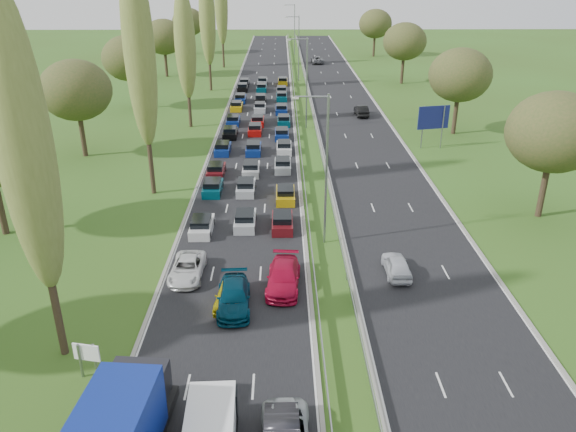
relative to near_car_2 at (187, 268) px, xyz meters
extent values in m
plane|color=#354F18|center=(10.20, 42.41, -0.70)|extent=(260.00, 260.00, 0.00)
cube|color=black|center=(3.45, 44.91, -0.70)|extent=(10.50, 215.00, 0.04)
cube|color=black|center=(16.95, 44.91, -0.70)|extent=(10.50, 215.00, 0.04)
cube|color=gray|center=(9.05, 44.91, -0.15)|extent=(0.06, 215.00, 0.32)
cube|color=gray|center=(11.35, 44.91, -0.15)|extent=(0.06, 215.00, 0.32)
cylinder|color=gray|center=(10.20, 5.41, 5.30)|extent=(0.18, 0.18, 12.00)
cylinder|color=gray|center=(10.20, 40.41, 5.30)|extent=(0.18, 0.18, 12.00)
cylinder|color=gray|center=(10.20, 75.41, 5.30)|extent=(0.18, 0.18, 12.00)
cylinder|color=gray|center=(10.20, 110.41, 5.30)|extent=(0.18, 0.18, 12.00)
cylinder|color=#2D2116|center=(-5.80, -8.59, 2.90)|extent=(0.44, 0.44, 7.20)
ellipsoid|color=olive|center=(-5.80, -8.59, 11.70)|extent=(2.80, 2.80, 16.00)
cylinder|color=#2D2116|center=(-5.80, 16.41, 3.26)|extent=(0.44, 0.44, 7.92)
ellipsoid|color=olive|center=(-5.80, 16.41, 12.94)|extent=(2.80, 2.80, 17.60)
cylinder|color=#2D2116|center=(-5.80, 41.41, 2.54)|extent=(0.44, 0.44, 6.48)
ellipsoid|color=olive|center=(-5.80, 41.41, 10.46)|extent=(2.80, 2.80, 14.40)
cylinder|color=#2D2116|center=(-5.80, 66.41, 2.90)|extent=(0.44, 0.44, 7.20)
ellipsoid|color=olive|center=(-5.80, 66.41, 11.70)|extent=(2.80, 2.80, 16.00)
cylinder|color=#2D2116|center=(-5.80, 91.41, 3.26)|extent=(0.44, 0.44, 7.92)
ellipsoid|color=olive|center=(-5.80, 91.41, 12.94)|extent=(2.80, 2.80, 17.60)
cylinder|color=#2D2116|center=(-16.30, 7.41, 1.72)|extent=(0.56, 0.56, 4.84)
cylinder|color=#2D2116|center=(-16.30, 28.41, 1.72)|extent=(0.56, 0.56, 4.84)
ellipsoid|color=#38471E|center=(-16.30, 28.41, 7.00)|extent=(8.00, 8.00, 6.80)
cylinder|color=#2D2116|center=(-16.30, 52.41, 1.72)|extent=(0.56, 0.56, 4.84)
ellipsoid|color=#38471E|center=(-16.30, 52.41, 7.00)|extent=(8.00, 8.00, 6.80)
cylinder|color=#2D2116|center=(-16.30, 80.41, 1.72)|extent=(0.56, 0.56, 4.84)
ellipsoid|color=#38471E|center=(-16.30, 80.41, 7.00)|extent=(8.00, 8.00, 6.80)
cylinder|color=#2D2116|center=(-16.30, 112.41, 1.72)|extent=(0.56, 0.56, 4.84)
ellipsoid|color=#38471E|center=(-16.30, 112.41, 7.00)|extent=(8.00, 8.00, 6.80)
cylinder|color=#2D2116|center=(29.70, 10.41, 1.72)|extent=(0.56, 0.56, 4.84)
ellipsoid|color=#38471E|center=(29.70, 10.41, 7.00)|extent=(8.00, 8.00, 6.80)
cylinder|color=#2D2116|center=(29.70, 37.41, 1.72)|extent=(0.56, 0.56, 4.84)
ellipsoid|color=#38471E|center=(29.70, 37.41, 7.00)|extent=(8.00, 8.00, 6.80)
cylinder|color=#2D2116|center=(29.70, 72.41, 1.72)|extent=(0.56, 0.56, 4.84)
ellipsoid|color=#38471E|center=(29.70, 72.41, 7.00)|extent=(8.00, 8.00, 6.80)
cylinder|color=#2D2116|center=(29.70, 107.41, 1.72)|extent=(0.56, 0.56, 4.84)
ellipsoid|color=#38471E|center=(29.70, 107.41, 7.00)|extent=(8.00, 8.00, 6.80)
cube|color=silver|center=(0.07, 7.46, -0.26)|extent=(1.75, 4.00, 0.80)
cube|color=#053F4C|center=(0.00, 16.41, -0.26)|extent=(1.75, 4.00, 0.80)
cube|color=#590F14|center=(-0.20, 21.42, -0.26)|extent=(1.75, 4.00, 0.80)
cube|color=navy|center=(-0.22, 29.28, -0.26)|extent=(1.75, 4.00, 0.80)
cube|color=black|center=(0.12, 36.15, -0.26)|extent=(1.75, 4.00, 0.80)
cube|color=navy|center=(0.03, 42.37, -0.26)|extent=(1.75, 4.00, 0.80)
cube|color=#BF990C|center=(-0.14, 51.30, -0.26)|extent=(1.75, 4.00, 0.80)
cube|color=navy|center=(0.10, 56.89, -0.26)|extent=(1.75, 4.00, 0.80)
cube|color=black|center=(-0.08, 65.84, -0.26)|extent=(1.75, 4.00, 0.80)
cube|color=black|center=(-0.02, 70.41, -0.26)|extent=(1.75, 4.00, 0.80)
cube|color=#B2B7BC|center=(3.63, 8.60, -0.26)|extent=(1.75, 4.00, 0.80)
cube|color=#B2B7BC|center=(3.26, 16.46, -0.26)|extent=(1.75, 4.00, 0.80)
cube|color=silver|center=(3.51, 21.90, -0.26)|extent=(1.75, 4.00, 0.80)
cube|color=navy|center=(3.45, 29.23, -0.26)|extent=(1.75, 4.00, 0.80)
cube|color=#A50C0A|center=(3.28, 37.76, -0.26)|extent=(1.75, 4.00, 0.80)
cube|color=#A50C0A|center=(3.46, 42.25, -0.26)|extent=(1.75, 4.00, 0.80)
cube|color=#B2B7BC|center=(3.52, 50.44, -0.26)|extent=(1.75, 4.00, 0.80)
cube|color=black|center=(3.42, 56.44, -0.26)|extent=(1.75, 4.00, 0.80)
cube|color=#053F4C|center=(3.30, 65.64, -0.26)|extent=(1.75, 4.00, 0.80)
cube|color=#B2B7BC|center=(3.29, 71.67, -0.26)|extent=(1.75, 4.00, 0.80)
cube|color=#590F14|center=(6.81, 8.17, -0.26)|extent=(1.75, 4.00, 0.80)
cube|color=#BF990C|center=(7.13, 14.41, -0.26)|extent=(1.75, 4.00, 0.80)
cube|color=#B2B7BC|center=(6.90, 23.07, -0.26)|extent=(1.75, 4.00, 0.80)
cube|color=silver|center=(7.09, 29.59, -0.26)|extent=(1.75, 4.00, 0.80)
cube|color=navy|center=(6.84, 35.48, -0.26)|extent=(1.75, 4.00, 0.80)
cube|color=#053F4C|center=(7.13, 42.39, -0.26)|extent=(1.75, 4.00, 0.80)
cube|color=navy|center=(6.81, 49.12, -0.26)|extent=(1.75, 4.00, 0.80)
cube|color=#053F4C|center=(6.87, 58.24, -0.26)|extent=(1.75, 4.00, 0.80)
cube|color=black|center=(6.86, 62.96, -0.26)|extent=(1.75, 4.00, 0.80)
cube|color=#BF990C|center=(7.09, 71.66, -0.26)|extent=(1.75, 4.00, 0.80)
imported|color=silver|center=(0.00, 0.00, 0.00)|extent=(2.35, 4.93, 1.36)
imported|color=#043146|center=(3.62, -3.94, 0.08)|extent=(2.39, 5.32, 1.51)
imported|color=#AA9D0B|center=(3.25, -3.60, 0.02)|extent=(1.96, 4.21, 1.39)
imported|color=#AE0A2D|center=(6.86, -1.49, 0.11)|extent=(2.60, 5.58, 1.57)
imported|color=silver|center=(15.03, 0.23, 0.03)|extent=(1.72, 4.18, 1.42)
imported|color=black|center=(18.71, 47.24, 0.09)|extent=(1.77, 4.74, 1.55)
imported|color=slate|center=(15.11, 96.83, 0.12)|extent=(2.74, 5.79, 1.60)
cube|color=black|center=(-0.29, -13.67, 0.87)|extent=(2.73, 2.46, 2.20)
cylinder|color=black|center=(-0.29, -13.64, -0.18)|extent=(2.35, 1.00, 1.00)
cube|color=black|center=(3.52, -14.11, 0.36)|extent=(2.13, 0.87, 1.75)
cylinder|color=black|center=(2.59, -14.76, -0.31)|extent=(0.27, 0.74, 0.74)
cylinder|color=gray|center=(-4.10, -10.65, 0.35)|extent=(0.16, 0.16, 2.10)
cylinder|color=gray|center=(-3.30, -10.65, 0.35)|extent=(0.16, 0.16, 2.10)
cube|color=white|center=(-3.70, -10.65, 0.90)|extent=(1.49, 0.41, 1.00)
cylinder|color=gray|center=(23.90, 31.00, 1.90)|extent=(0.16, 0.16, 5.20)
cylinder|color=gray|center=(26.30, 31.00, 1.90)|extent=(0.16, 0.16, 5.20)
cube|color=navy|center=(25.10, 31.00, 3.10)|extent=(3.93, 0.96, 2.80)
camera|label=1|loc=(6.75, -35.11, 19.72)|focal=35.00mm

